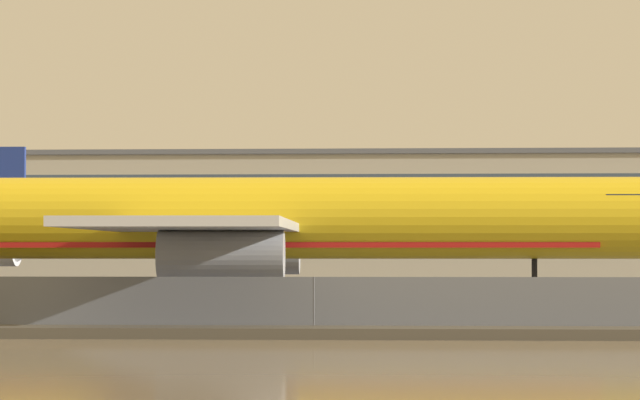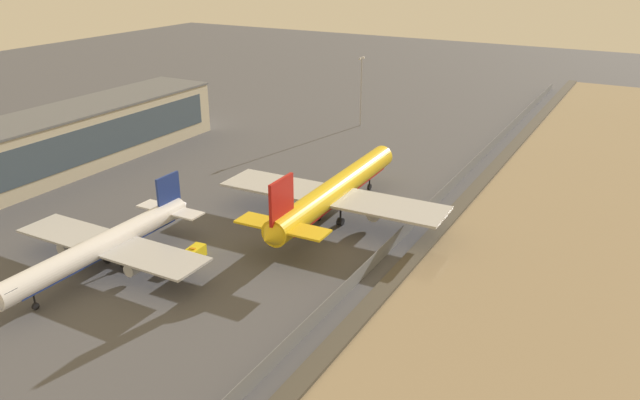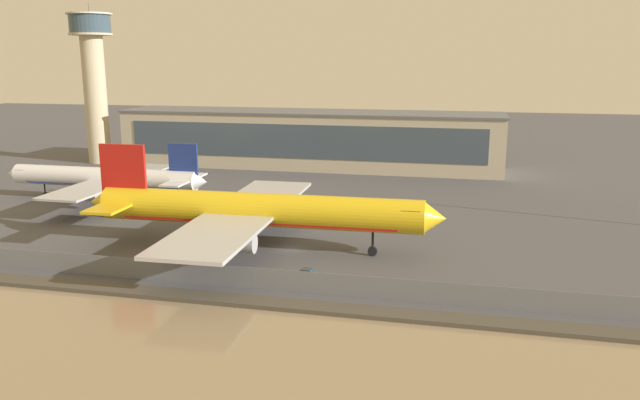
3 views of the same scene
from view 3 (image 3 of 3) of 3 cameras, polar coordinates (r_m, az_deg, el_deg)
ground_plane at (r=90.28m, az=-2.73°, el=-4.57°), size 500.00×500.00×0.00m
shoreline_seawall at (r=71.81m, az=-7.17°, el=-9.13°), size 320.00×3.00×0.50m
perimeter_fence at (r=75.38m, az=-6.02°, el=-7.12°), size 280.00×0.10×2.68m
cargo_jet_yellow at (r=89.82m, az=-6.14°, el=-0.98°), size 52.88×45.42×14.79m
passenger_jet_white at (r=126.27m, az=-18.89°, el=1.88°), size 42.32×36.27×11.75m
baggage_tug at (r=76.79m, az=-1.32°, el=-7.10°), size 1.88×3.33×1.80m
ops_van at (r=113.33m, az=-17.40°, el=-0.87°), size 5.37×2.57×2.48m
control_tower at (r=173.47m, az=-19.98°, el=10.82°), size 11.31×11.31×40.48m
terminal_building at (r=158.26m, az=-1.00°, el=5.60°), size 95.65×17.81×14.03m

